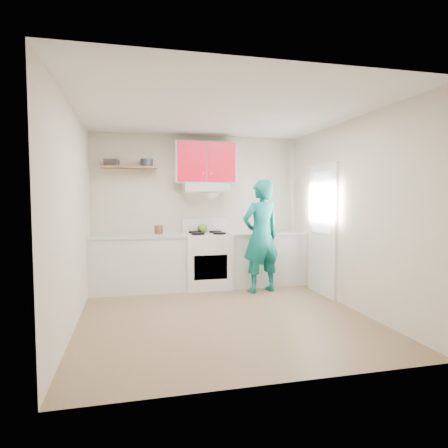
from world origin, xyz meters
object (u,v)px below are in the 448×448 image
object	(u,v)px
stove	(207,261)
tin	(147,163)
person	(261,236)
kettle	(203,228)
crock	(159,230)

from	to	relation	value
stove	tin	xyz separation A→B (m)	(-0.97, 0.20, 1.64)
tin	person	distance (m)	2.24
stove	kettle	world-z (taller)	kettle
kettle	person	xyz separation A→B (m)	(0.83, -0.70, -0.09)
kettle	person	world-z (taller)	person
tin	person	xyz separation A→B (m)	(1.76, -0.70, -1.19)
tin	crock	distance (m)	1.14
kettle	person	size ratio (longest dim) A/B	0.10
crock	kettle	bearing A→B (deg)	6.78
tin	kettle	size ratio (longest dim) A/B	1.16
kettle	crock	bearing A→B (deg)	-172.16
person	crock	bearing A→B (deg)	-34.68
stove	person	xyz separation A→B (m)	(0.79, -0.50, 0.45)
stove	crock	distance (m)	0.96
tin	stove	bearing A→B (deg)	-11.35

